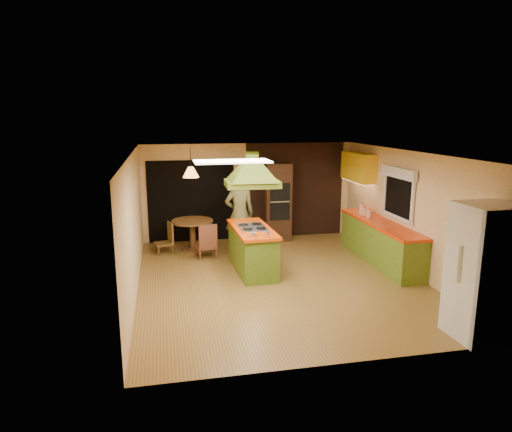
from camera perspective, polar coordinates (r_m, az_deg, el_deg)
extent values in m
plane|color=olive|center=(9.21, 2.89, -7.87)|extent=(6.50, 6.50, 0.00)
plane|color=beige|center=(11.97, -0.92, 3.09)|extent=(5.50, 0.00, 5.50)
plane|color=beige|center=(5.88, 11.00, -7.09)|extent=(5.50, 0.00, 5.50)
plane|color=beige|center=(8.60, -15.06, -1.06)|extent=(0.00, 6.50, 6.50)
plane|color=beige|center=(9.89, 18.59, 0.45)|extent=(0.00, 6.50, 6.50)
plane|color=silver|center=(8.66, 3.08, 7.83)|extent=(6.50, 6.50, 0.00)
cube|color=#381E14|center=(12.24, 4.87, 3.26)|extent=(2.64, 0.03, 2.50)
cube|color=black|center=(11.80, -8.08, 1.85)|extent=(2.20, 0.03, 2.10)
cube|color=olive|center=(10.45, 15.22, -3.34)|extent=(0.58, 3.00, 0.86)
cube|color=#E53807|center=(10.34, 15.37, -0.88)|extent=(0.62, 3.05, 0.06)
cube|color=yellow|center=(11.64, 12.65, 6.01)|extent=(0.34, 1.40, 0.70)
cube|color=black|center=(10.17, 17.44, 2.56)|extent=(0.03, 1.16, 0.96)
cube|color=white|center=(10.08, 17.37, 5.19)|extent=(0.10, 1.35, 0.22)
cube|color=white|center=(7.27, -2.99, 6.83)|extent=(1.20, 0.60, 0.03)
cube|color=#55761D|center=(9.55, -0.47, -4.35)|extent=(0.75, 1.80, 0.87)
cube|color=#EB4507|center=(9.43, -0.47, -1.65)|extent=(0.81, 1.88, 0.06)
cube|color=silver|center=(9.42, -0.47, -1.42)|extent=(0.56, 0.80, 0.02)
cube|color=olive|center=(9.24, -0.48, 4.08)|extent=(1.10, 0.81, 0.13)
pyramid|color=olive|center=(9.18, -0.49, 7.23)|extent=(1.10, 0.81, 0.45)
cube|color=olive|center=(9.18, -0.49, 7.68)|extent=(0.22, 0.22, 0.14)
imported|color=brown|center=(10.63, -2.07, 0.26)|extent=(0.72, 0.49, 1.90)
cube|color=silver|center=(7.37, 26.71, -6.28)|extent=(0.84, 0.80, 1.99)
cube|color=#422515|center=(11.87, 2.65, 1.81)|extent=(0.68, 0.60, 2.01)
cube|color=black|center=(11.53, 3.03, 3.00)|extent=(0.52, 0.04, 0.45)
cube|color=black|center=(11.62, 3.00, 0.57)|extent=(0.52, 0.04, 0.45)
cylinder|color=brown|center=(11.04, -7.96, -0.64)|extent=(0.99, 0.99, 0.05)
cylinder|color=brown|center=(11.12, -7.91, -2.38)|extent=(0.14, 0.14, 0.69)
cylinder|color=brown|center=(11.21, -7.86, -4.10)|extent=(0.56, 0.56, 0.05)
cone|color=#FF9E3F|center=(10.83, -8.15, 5.46)|extent=(0.46, 0.46, 0.25)
cylinder|color=beige|center=(11.05, 13.16, 0.85)|extent=(0.20, 0.20, 0.23)
cylinder|color=beige|center=(10.94, 13.45, 0.55)|extent=(0.13, 0.13, 0.17)
cylinder|color=#F5DDC5|center=(10.73, 13.97, 0.32)|extent=(0.17, 0.17, 0.18)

